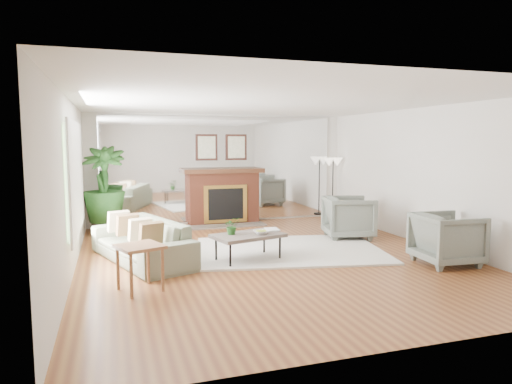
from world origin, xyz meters
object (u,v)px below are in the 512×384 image
object	(u,v)px
fireplace	(224,195)
armchair_front	(447,239)
sofa	(141,241)
coffee_table	(248,236)
potted_ficus	(104,188)
side_table	(140,252)
floor_lamp	(333,167)
armchair_back	(349,217)

from	to	relation	value
fireplace	armchair_front	world-z (taller)	fireplace
fireplace	sofa	distance (m)	3.53
coffee_table	sofa	world-z (taller)	sofa
armchair_front	potted_ficus	bearing A→B (deg)	55.32
armchair_front	potted_ficus	size ratio (longest dim) A/B	0.49
coffee_table	sofa	xyz separation A→B (m)	(-1.60, 0.50, -0.07)
side_table	floor_lamp	xyz separation A→B (m)	(4.82, 4.15, 0.78)
sofa	floor_lamp	bearing A→B (deg)	100.24
sofa	armchair_front	bearing A→B (deg)	50.71
side_table	potted_ficus	world-z (taller)	potted_ficus
fireplace	coffee_table	distance (m)	3.41
coffee_table	floor_lamp	size ratio (longest dim) A/B	0.81
coffee_table	potted_ficus	world-z (taller)	potted_ficus
sofa	floor_lamp	world-z (taller)	floor_lamp
floor_lamp	coffee_table	bearing A→B (deg)	-134.26
armchair_front	floor_lamp	size ratio (longest dim) A/B	0.59
coffee_table	potted_ficus	xyz separation A→B (m)	(-2.18, 2.92, 0.56)
side_table	potted_ficus	distance (m)	3.95
coffee_table	armchair_back	bearing A→B (deg)	24.26
fireplace	sofa	world-z (taller)	fireplace
potted_ficus	fireplace	bearing A→B (deg)	9.79
fireplace	sofa	bearing A→B (deg)	-125.26
coffee_table	potted_ficus	bearing A→B (deg)	126.69
armchair_back	floor_lamp	xyz separation A→B (m)	(0.73, 2.12, 0.86)
coffee_table	potted_ficus	size ratio (longest dim) A/B	0.68
side_table	floor_lamp	bearing A→B (deg)	40.79
sofa	fireplace	bearing A→B (deg)	125.32
sofa	side_table	bearing A→B (deg)	-23.67
sofa	floor_lamp	xyz separation A→B (m)	(4.71, 2.68, 0.95)
coffee_table	potted_ficus	distance (m)	3.69
fireplace	potted_ficus	bearing A→B (deg)	-170.21
sofa	potted_ficus	bearing A→B (deg)	173.92
sofa	coffee_table	bearing A→B (deg)	53.16
coffee_table	armchair_back	xyz separation A→B (m)	(2.37, 1.07, 0.01)
fireplace	side_table	xyz separation A→B (m)	(-2.14, -4.34, -0.17)
armchair_back	armchair_front	bearing A→B (deg)	-154.30
coffee_table	armchair_front	xyz separation A→B (m)	(2.85, -1.11, 0.00)
fireplace	side_table	world-z (taller)	fireplace
sofa	floor_lamp	distance (m)	5.50
fireplace	side_table	size ratio (longest dim) A/B	3.08
armchair_front	potted_ficus	distance (m)	6.46
side_table	fireplace	bearing A→B (deg)	63.80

